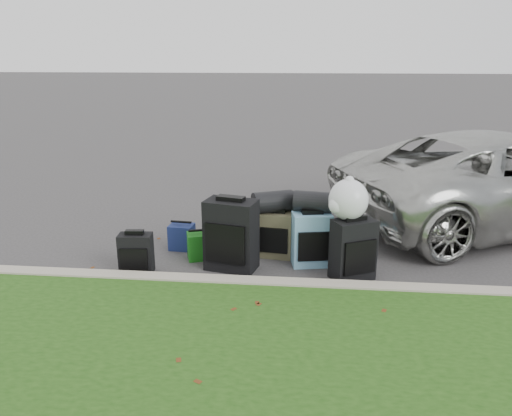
# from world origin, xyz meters

# --- Properties ---
(ground) EXTENTS (120.00, 120.00, 0.00)m
(ground) POSITION_xyz_m (0.00, 0.00, 0.00)
(ground) COLOR #383535
(ground) RESTS_ON ground
(curb) EXTENTS (120.00, 0.18, 0.15)m
(curb) POSITION_xyz_m (0.00, -1.00, 0.07)
(curb) COLOR #9E937F
(curb) RESTS_ON ground
(suv) EXTENTS (5.32, 3.87, 1.34)m
(suv) POSITION_xyz_m (3.34, 1.54, 0.67)
(suv) COLOR #B7B7B2
(suv) RESTS_ON ground
(suitcase_small_black) EXTENTS (0.39, 0.24, 0.46)m
(suitcase_small_black) POSITION_xyz_m (-1.37, -0.64, 0.23)
(suitcase_small_black) COLOR black
(suitcase_small_black) RESTS_ON ground
(suitcase_large_black_left) EXTENTS (0.63, 0.46, 0.82)m
(suitcase_large_black_left) POSITION_xyz_m (-0.32, -0.41, 0.41)
(suitcase_large_black_left) COLOR black
(suitcase_large_black_left) RESTS_ON ground
(suitcase_olive) EXTENTS (0.44, 0.31, 0.56)m
(suitcase_olive) POSITION_xyz_m (0.17, 0.01, 0.28)
(suitcase_olive) COLOR #44412C
(suitcase_olive) RESTS_ON ground
(suitcase_teal) EXTENTS (0.48, 0.34, 0.63)m
(suitcase_teal) POSITION_xyz_m (0.59, -0.21, 0.32)
(suitcase_teal) COLOR #56839D
(suitcase_teal) RESTS_ON ground
(suitcase_large_black_right) EXTENTS (0.53, 0.44, 0.68)m
(suitcase_large_black_right) POSITION_xyz_m (1.04, -0.55, 0.34)
(suitcase_large_black_right) COLOR black
(suitcase_large_black_right) RESTS_ON ground
(tote_green) EXTENTS (0.34, 0.30, 0.32)m
(tote_green) POSITION_xyz_m (-0.75, -0.16, 0.16)
(tote_green) COLOR #166215
(tote_green) RESTS_ON ground
(tote_navy) EXTENTS (0.32, 0.26, 0.32)m
(tote_navy) POSITION_xyz_m (-1.04, 0.13, 0.16)
(tote_navy) COLOR navy
(tote_navy) RESTS_ON ground
(duffel_left) EXTENTS (0.54, 0.43, 0.26)m
(duffel_left) POSITION_xyz_m (0.12, 0.02, 0.69)
(duffel_left) COLOR black
(duffel_left) RESTS_ON suitcase_olive
(duffel_right) EXTENTS (0.46, 0.30, 0.24)m
(duffel_right) POSITION_xyz_m (0.59, -0.13, 0.75)
(duffel_right) COLOR black
(duffel_right) RESTS_ON suitcase_teal
(trash_bag) EXTENTS (0.43, 0.43, 0.43)m
(trash_bag) POSITION_xyz_m (0.96, -0.50, 0.89)
(trash_bag) COLOR white
(trash_bag) RESTS_ON suitcase_large_black_right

